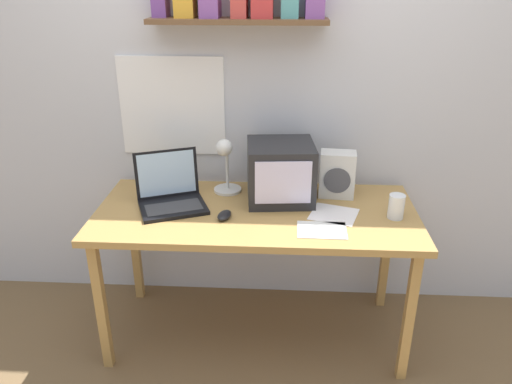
% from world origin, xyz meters
% --- Properties ---
extents(ground_plane, '(12.00, 12.00, 0.00)m').
position_xyz_m(ground_plane, '(0.00, 0.00, 0.00)').
color(ground_plane, brown).
extents(back_wall, '(5.60, 0.24, 2.60)m').
position_xyz_m(back_wall, '(-0.00, 0.43, 1.31)').
color(back_wall, silver).
rests_on(back_wall, ground_plane).
extents(corner_desk, '(1.60, 0.72, 0.76)m').
position_xyz_m(corner_desk, '(0.00, 0.00, 0.69)').
color(corner_desk, '#B18648').
rests_on(corner_desk, ground_plane).
extents(crt_monitor, '(0.36, 0.35, 0.30)m').
position_xyz_m(crt_monitor, '(0.12, 0.15, 0.91)').
color(crt_monitor, '#232326').
rests_on(crt_monitor, corner_desk).
extents(laptop, '(0.40, 0.38, 0.26)m').
position_xyz_m(laptop, '(-0.44, 0.05, 0.82)').
color(laptop, black).
rests_on(laptop, corner_desk).
extents(desk_lamp, '(0.15, 0.17, 0.31)m').
position_xyz_m(desk_lamp, '(-0.17, 0.20, 0.94)').
color(desk_lamp, silver).
rests_on(desk_lamp, corner_desk).
extents(juice_glass, '(0.08, 0.08, 0.12)m').
position_xyz_m(juice_glass, '(0.68, -0.04, 0.81)').
color(juice_glass, white).
rests_on(juice_glass, corner_desk).
extents(space_heater, '(0.19, 0.13, 0.24)m').
position_xyz_m(space_heater, '(0.41, 0.20, 0.88)').
color(space_heater, silver).
rests_on(space_heater, corner_desk).
extents(computer_mouse, '(0.08, 0.12, 0.03)m').
position_xyz_m(computer_mouse, '(-0.15, -0.10, 0.77)').
color(computer_mouse, black).
rests_on(computer_mouse, corner_desk).
extents(open_notebook, '(0.27, 0.26, 0.00)m').
position_xyz_m(open_notebook, '(0.38, -0.03, 0.76)').
color(open_notebook, white).
rests_on(open_notebook, corner_desk).
extents(loose_paper_near_monitor, '(0.23, 0.17, 0.00)m').
position_xyz_m(loose_paper_near_monitor, '(0.32, -0.19, 0.76)').
color(loose_paper_near_monitor, silver).
rests_on(loose_paper_near_monitor, corner_desk).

